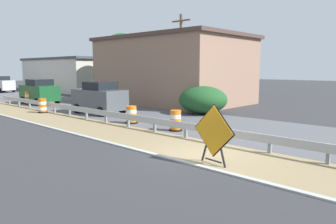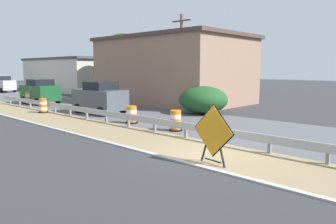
{
  "view_description": "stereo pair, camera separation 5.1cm",
  "coord_description": "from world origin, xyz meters",
  "px_view_note": "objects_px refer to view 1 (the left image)",
  "views": [
    {
      "loc": [
        -9.36,
        -6.71,
        3.17
      ],
      "look_at": [
        1.9,
        3.7,
        1.08
      ],
      "focal_mm": 34.11,
      "sensor_mm": 36.0,
      "label": 1
    },
    {
      "loc": [
        -9.33,
        -6.75,
        3.17
      ],
      "look_at": [
        1.9,
        3.7,
        1.08
      ],
      "focal_mm": 34.11,
      "sensor_mm": 36.0,
      "label": 2
    }
  ],
  "objects_px": {
    "traffic_barrel_mid": "(43,106)",
    "car_trailing_far_lane": "(39,91)",
    "traffic_barrel_nearest": "(176,122)",
    "utility_pole_near": "(181,60)",
    "traffic_barrel_far": "(28,99)",
    "warning_sign_diamond": "(214,133)",
    "car_lead_near_lane": "(99,98)",
    "car_trailing_near_lane": "(2,84)",
    "traffic_barrel_close": "(131,115)"
  },
  "relations": [
    {
      "from": "warning_sign_diamond",
      "to": "car_trailing_near_lane",
      "type": "xyz_separation_m",
      "value": [
        7.89,
        40.09,
        0.0
      ]
    },
    {
      "from": "traffic_barrel_nearest",
      "to": "car_lead_near_lane",
      "type": "xyz_separation_m",
      "value": [
        1.18,
        8.27,
        0.64
      ]
    },
    {
      "from": "traffic_barrel_mid",
      "to": "car_trailing_far_lane",
      "type": "bearing_deg",
      "value": 66.13
    },
    {
      "from": "warning_sign_diamond",
      "to": "traffic_barrel_nearest",
      "type": "distance_m",
      "value": 5.88
    },
    {
      "from": "utility_pole_near",
      "to": "traffic_barrel_far",
      "type": "bearing_deg",
      "value": 121.13
    },
    {
      "from": "car_lead_near_lane",
      "to": "car_trailing_near_lane",
      "type": "distance_m",
      "value": 27.29
    },
    {
      "from": "warning_sign_diamond",
      "to": "utility_pole_near",
      "type": "bearing_deg",
      "value": -127.21
    },
    {
      "from": "warning_sign_diamond",
      "to": "utility_pole_near",
      "type": "height_order",
      "value": "utility_pole_near"
    },
    {
      "from": "traffic_barrel_mid",
      "to": "traffic_barrel_nearest",
      "type": "bearing_deg",
      "value": -82.67
    },
    {
      "from": "traffic_barrel_nearest",
      "to": "utility_pole_near",
      "type": "relative_size",
      "value": 0.15
    },
    {
      "from": "traffic_barrel_nearest",
      "to": "car_lead_near_lane",
      "type": "height_order",
      "value": "car_lead_near_lane"
    },
    {
      "from": "traffic_barrel_nearest",
      "to": "traffic_barrel_mid",
      "type": "distance_m",
      "value": 11.59
    },
    {
      "from": "traffic_barrel_mid",
      "to": "traffic_barrel_close",
      "type": "bearing_deg",
      "value": -79.95
    },
    {
      "from": "traffic_barrel_close",
      "to": "car_trailing_near_lane",
      "type": "xyz_separation_m",
      "value": [
        4.47,
        31.97,
        0.62
      ]
    },
    {
      "from": "car_trailing_near_lane",
      "to": "car_trailing_far_lane",
      "type": "xyz_separation_m",
      "value": [
        -3.25,
        -17.88,
        0.04
      ]
    },
    {
      "from": "traffic_barrel_nearest",
      "to": "traffic_barrel_mid",
      "type": "relative_size",
      "value": 1.04
    },
    {
      "from": "traffic_barrel_nearest",
      "to": "traffic_barrel_far",
      "type": "xyz_separation_m",
      "value": [
        0.23,
        17.71,
        0.03
      ]
    },
    {
      "from": "warning_sign_diamond",
      "to": "traffic_barrel_far",
      "type": "bearing_deg",
      "value": -91.15
    },
    {
      "from": "car_lead_near_lane",
      "to": "car_trailing_far_lane",
      "type": "height_order",
      "value": "car_lead_near_lane"
    },
    {
      "from": "utility_pole_near",
      "to": "traffic_barrel_nearest",
      "type": "bearing_deg",
      "value": -141.06
    },
    {
      "from": "warning_sign_diamond",
      "to": "utility_pole_near",
      "type": "xyz_separation_m",
      "value": [
        10.8,
        10.65,
        2.76
      ]
    },
    {
      "from": "traffic_barrel_mid",
      "to": "car_trailing_far_lane",
      "type": "relative_size",
      "value": 0.25
    },
    {
      "from": "warning_sign_diamond",
      "to": "traffic_barrel_close",
      "type": "height_order",
      "value": "warning_sign_diamond"
    },
    {
      "from": "traffic_barrel_far",
      "to": "car_trailing_far_lane",
      "type": "xyz_separation_m",
      "value": [
        0.94,
        -0.23,
        0.6
      ]
    },
    {
      "from": "traffic_barrel_nearest",
      "to": "traffic_barrel_close",
      "type": "relative_size",
      "value": 1.05
    },
    {
      "from": "car_trailing_far_lane",
      "to": "utility_pole_near",
      "type": "bearing_deg",
      "value": -152.47
    },
    {
      "from": "warning_sign_diamond",
      "to": "car_trailing_near_lane",
      "type": "bearing_deg",
      "value": -92.94
    },
    {
      "from": "traffic_barrel_nearest",
      "to": "car_trailing_far_lane",
      "type": "height_order",
      "value": "car_trailing_far_lane"
    },
    {
      "from": "car_lead_near_lane",
      "to": "car_trailing_far_lane",
      "type": "bearing_deg",
      "value": -2.01
    },
    {
      "from": "car_trailing_far_lane",
      "to": "traffic_barrel_mid",
      "type": "bearing_deg",
      "value": 155.56
    },
    {
      "from": "traffic_barrel_close",
      "to": "traffic_barrel_far",
      "type": "height_order",
      "value": "traffic_barrel_far"
    },
    {
      "from": "traffic_barrel_far",
      "to": "car_trailing_far_lane",
      "type": "bearing_deg",
      "value": -13.51
    },
    {
      "from": "traffic_barrel_nearest",
      "to": "utility_pole_near",
      "type": "xyz_separation_m",
      "value": [
        7.34,
        5.93,
        3.35
      ]
    },
    {
      "from": "traffic_barrel_mid",
      "to": "car_trailing_far_lane",
      "type": "xyz_separation_m",
      "value": [
        2.65,
        5.99,
        0.65
      ]
    },
    {
      "from": "traffic_barrel_close",
      "to": "utility_pole_near",
      "type": "distance_m",
      "value": 8.5
    },
    {
      "from": "traffic_barrel_close",
      "to": "car_lead_near_lane",
      "type": "bearing_deg",
      "value": 75.85
    },
    {
      "from": "warning_sign_diamond",
      "to": "traffic_barrel_mid",
      "type": "relative_size",
      "value": 1.99
    },
    {
      "from": "warning_sign_diamond",
      "to": "traffic_barrel_far",
      "type": "height_order",
      "value": "warning_sign_diamond"
    },
    {
      "from": "traffic_barrel_far",
      "to": "car_trailing_near_lane",
      "type": "relative_size",
      "value": 0.25
    },
    {
      "from": "car_lead_near_lane",
      "to": "utility_pole_near",
      "type": "relative_size",
      "value": 0.56
    },
    {
      "from": "traffic_barrel_close",
      "to": "traffic_barrel_far",
      "type": "bearing_deg",
      "value": 88.92
    },
    {
      "from": "car_trailing_far_lane",
      "to": "car_trailing_near_lane",
      "type": "bearing_deg",
      "value": -10.89
    },
    {
      "from": "car_lead_near_lane",
      "to": "car_trailing_near_lane",
      "type": "relative_size",
      "value": 0.93
    },
    {
      "from": "traffic_barrel_nearest",
      "to": "car_lead_near_lane",
      "type": "bearing_deg",
      "value": 81.85
    },
    {
      "from": "car_trailing_near_lane",
      "to": "car_lead_near_lane",
      "type": "bearing_deg",
      "value": -9.02
    },
    {
      "from": "warning_sign_diamond",
      "to": "traffic_barrel_close",
      "type": "relative_size",
      "value": 2.01
    },
    {
      "from": "car_trailing_far_lane",
      "to": "utility_pole_near",
      "type": "xyz_separation_m",
      "value": [
        6.17,
        -11.55,
        2.72
      ]
    },
    {
      "from": "traffic_barrel_mid",
      "to": "car_trailing_far_lane",
      "type": "height_order",
      "value": "car_trailing_far_lane"
    },
    {
      "from": "car_lead_near_lane",
      "to": "traffic_barrel_nearest",
      "type": "bearing_deg",
      "value": 169.76
    },
    {
      "from": "traffic_barrel_mid",
      "to": "car_lead_near_lane",
      "type": "relative_size",
      "value": 0.25
    }
  ]
}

